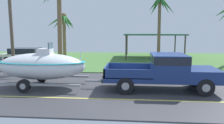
% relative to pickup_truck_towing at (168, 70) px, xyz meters
% --- Properties ---
extents(ground, '(36.00, 22.00, 0.11)m').
position_rel_pickup_truck_towing_xyz_m(ground, '(-1.84, 8.42, -1.03)').
color(ground, '#38383D').
extents(pickup_truck_towing, '(5.74, 2.13, 1.81)m').
position_rel_pickup_truck_towing_xyz_m(pickup_truck_towing, '(0.00, 0.00, 0.00)').
color(pickup_truck_towing, navy).
rests_on(pickup_truck_towing, ground).
extents(boat_on_trailer, '(5.83, 2.40, 2.37)m').
position_rel_pickup_truck_towing_xyz_m(boat_on_trailer, '(-6.51, -0.00, 0.11)').
color(boat_on_trailer, gray).
rests_on(boat_on_trailer, ground).
extents(parked_sedan_near, '(4.48, 1.87, 1.38)m').
position_rel_pickup_truck_towing_xyz_m(parked_sedan_near, '(-11.32, 8.23, -0.34)').
color(parked_sedan_near, beige).
rests_on(parked_sedan_near, ground).
extents(carport_awning, '(6.16, 5.29, 2.62)m').
position_rel_pickup_truck_towing_xyz_m(carport_awning, '(0.51, 12.99, 1.48)').
color(carport_awning, '#4C4238').
rests_on(carport_awning, ground).
extents(palm_tree_near_left, '(2.54, 2.82, 6.20)m').
position_rel_pickup_truck_towing_xyz_m(palm_tree_near_left, '(0.74, 9.78, 3.64)').
color(palm_tree_near_left, brown).
rests_on(palm_tree_near_left, ground).
extents(palm_tree_near_right, '(3.25, 3.71, 6.88)m').
position_rel_pickup_truck_towing_xyz_m(palm_tree_near_right, '(-7.39, 5.85, 4.26)').
color(palm_tree_near_right, brown).
rests_on(palm_tree_near_right, ground).
extents(palm_tree_mid, '(3.07, 3.12, 4.87)m').
position_rel_pickup_truck_towing_xyz_m(palm_tree_mid, '(-9.17, 12.60, 2.63)').
color(palm_tree_mid, brown).
rests_on(palm_tree_mid, ground).
extents(utility_pole, '(0.24, 1.80, 7.14)m').
position_rel_pickup_truck_towing_xyz_m(utility_pole, '(-10.64, 4.65, 2.70)').
color(utility_pole, brown).
rests_on(utility_pole, ground).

